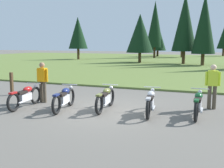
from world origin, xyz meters
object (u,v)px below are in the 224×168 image
(motorcycle_british_green, at_px, (198,104))
(rider_with_back_turned, at_px, (213,84))
(rider_in_hivis_vest, at_px, (43,80))
(trail_marker_post, at_px, (12,84))
(motorcycle_olive, at_px, (106,98))
(motorcycle_navy, at_px, (64,98))
(motorcycle_silver, at_px, (150,102))
(motorcycle_red, at_px, (25,96))

(motorcycle_british_green, distance_m, rider_with_back_turned, 1.45)
(rider_in_hivis_vest, distance_m, trail_marker_post, 2.52)
(motorcycle_olive, height_order, rider_with_back_turned, rider_with_back_turned)
(motorcycle_olive, distance_m, rider_with_back_turned, 4.01)
(motorcycle_british_green, height_order, trail_marker_post, trail_marker_post)
(motorcycle_navy, height_order, motorcycle_silver, same)
(rider_with_back_turned, height_order, trail_marker_post, rider_with_back_turned)
(motorcycle_red, relative_size, motorcycle_olive, 1.00)
(motorcycle_navy, xyz_separation_m, motorcycle_silver, (3.11, 0.54, 0.00))
(motorcycle_navy, height_order, rider_in_hivis_vest, rider_in_hivis_vest)
(motorcycle_british_green, bearing_deg, motorcycle_red, -170.54)
(motorcycle_silver, height_order, motorcycle_british_green, same)
(motorcycle_navy, bearing_deg, rider_in_hivis_vest, 152.05)
(motorcycle_navy, bearing_deg, motorcycle_red, -172.25)
(motorcycle_olive, relative_size, rider_in_hivis_vest, 1.26)
(motorcycle_olive, distance_m, motorcycle_british_green, 3.26)
(motorcycle_navy, height_order, motorcycle_olive, same)
(motorcycle_red, height_order, motorcycle_british_green, same)
(motorcycle_silver, xyz_separation_m, trail_marker_post, (-6.95, 1.07, 0.10))
(motorcycle_british_green, distance_m, trail_marker_post, 8.55)
(motorcycle_olive, xyz_separation_m, rider_with_back_turned, (3.65, 1.58, 0.51))
(motorcycle_navy, distance_m, trail_marker_post, 4.16)
(rider_with_back_turned, height_order, rider_in_hivis_vest, same)
(trail_marker_post, bearing_deg, rider_in_hivis_vest, -19.20)
(motorcycle_red, distance_m, motorcycle_silver, 4.76)
(rider_with_back_turned, xyz_separation_m, trail_marker_post, (-8.91, -0.51, -0.41))
(motorcycle_red, relative_size, rider_with_back_turned, 1.26)
(motorcycle_red, xyz_separation_m, motorcycle_navy, (1.58, 0.22, 0.00))
(motorcycle_red, bearing_deg, motorcycle_olive, 14.11)
(motorcycle_red, height_order, rider_with_back_turned, rider_with_back_turned)
(motorcycle_navy, distance_m, motorcycle_olive, 1.53)
(motorcycle_red, height_order, rider_in_hivis_vest, rider_in_hivis_vest)
(rider_with_back_turned, relative_size, trail_marker_post, 1.54)
(trail_marker_post, bearing_deg, motorcycle_silver, -8.72)
(motorcycle_olive, height_order, rider_in_hivis_vest, rider_in_hivis_vest)
(motorcycle_olive, relative_size, rider_with_back_turned, 1.26)
(rider_with_back_turned, bearing_deg, motorcycle_red, -160.64)
(motorcycle_olive, distance_m, trail_marker_post, 5.37)
(rider_in_hivis_vest, bearing_deg, motorcycle_olive, -4.93)
(motorcycle_olive, height_order, motorcycle_british_green, same)
(trail_marker_post, bearing_deg, motorcycle_red, -38.96)
(motorcycle_olive, bearing_deg, trail_marker_post, 168.53)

